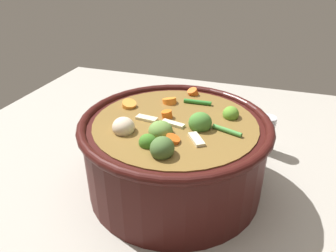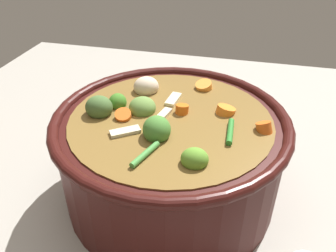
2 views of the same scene
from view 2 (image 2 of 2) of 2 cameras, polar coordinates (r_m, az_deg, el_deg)
name	(u,v)px [view 2 (image 2 of 2)]	position (r m, az deg, el deg)	size (l,w,h in m)	color
ground_plane	(170,190)	(0.54, 0.39, -10.64)	(1.10, 1.10, 0.00)	#9E998E
cooking_pot	(170,153)	(0.49, 0.38, -4.58)	(0.32, 0.32, 0.16)	#38110F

